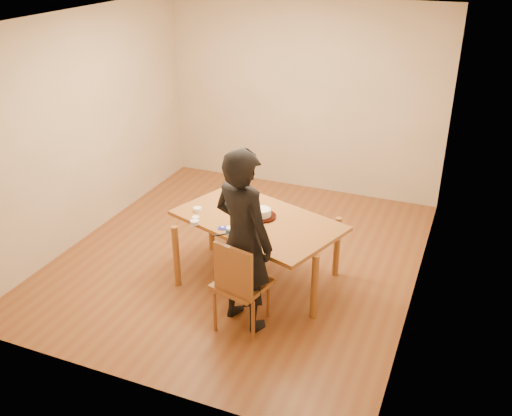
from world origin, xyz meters
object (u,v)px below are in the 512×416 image
at_px(dining_table, 258,221).
at_px(person, 243,240).
at_px(cake_plate, 262,216).
at_px(dining_chair, 242,284).
at_px(cake, 262,213).

distance_m(dining_table, person, 0.77).
xyz_separation_m(dining_table, cake_plate, (0.03, 0.05, 0.03)).
xyz_separation_m(dining_chair, person, (0.00, 0.05, 0.45)).
height_order(cake_plate, cake, cake).
bearing_deg(cake, person, -80.93).
bearing_deg(dining_table, cake_plate, 83.26).
bearing_deg(dining_chair, dining_table, 114.28).
bearing_deg(cake, cake_plate, 0.00).
relative_size(dining_chair, person, 0.25).
xyz_separation_m(dining_chair, cake, (-0.12, 0.83, 0.36)).
xyz_separation_m(dining_chair, cake_plate, (-0.12, 0.83, 0.31)).
bearing_deg(cake, dining_table, -116.00).
xyz_separation_m(cake_plate, cake, (0.00, 0.00, 0.04)).
relative_size(dining_table, person, 0.94).
relative_size(dining_table, cake, 8.73).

